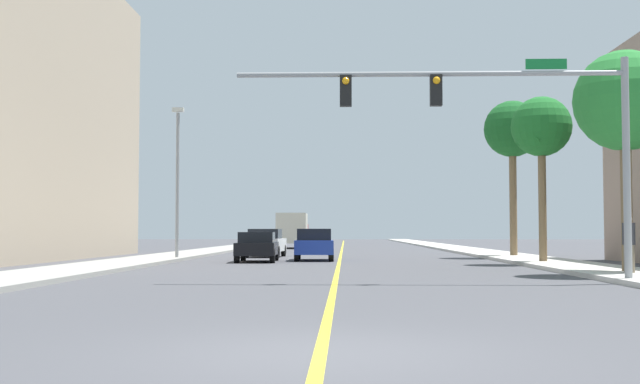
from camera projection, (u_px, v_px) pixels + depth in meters
name	position (u px, v px, depth m)	size (l,w,h in m)	color
ground	(341.00, 253.00, 51.02)	(192.00, 192.00, 0.00)	#47474C
sidewalk_left	(202.00, 252.00, 51.31)	(3.09, 168.00, 0.15)	#9E9B93
sidewalk_right	(481.00, 252.00, 50.74)	(3.09, 168.00, 0.15)	beige
lane_marking_center	(341.00, 253.00, 51.02)	(0.16, 144.00, 0.01)	yellow
traffic_signal_mast	(500.00, 114.00, 21.45)	(10.54, 0.36, 5.91)	gray
street_lamp	(178.00, 174.00, 38.85)	(0.56, 0.28, 7.28)	gray
palm_near	(625.00, 102.00, 25.21)	(3.18, 3.18, 6.96)	brown
palm_mid	(541.00, 129.00, 33.70)	(2.53, 2.53, 6.94)	brown
palm_far	(512.00, 131.00, 42.18)	(2.98, 2.98, 8.15)	brown
car_white	(265.00, 243.00, 43.50)	(2.03, 3.91, 1.53)	white
car_blue	(314.00, 244.00, 38.33)	(1.93, 4.12, 1.52)	#1E389E
car_black	(257.00, 246.00, 36.60)	(1.90, 4.13, 1.36)	black
delivery_truck	(293.00, 230.00, 66.78)	(2.56, 7.76, 2.89)	red
pedestrian	(629.00, 244.00, 24.02)	(0.38, 0.38, 1.72)	#726651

